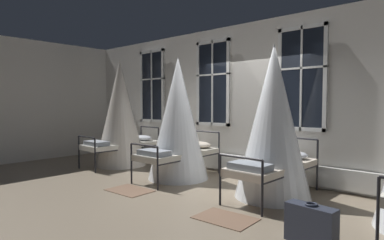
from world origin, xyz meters
name	(u,v)px	position (x,y,z in m)	size (l,w,h in m)	color
ground	(224,186)	(0.00, 0.00, 0.00)	(20.34, 20.34, 0.00)	gray
back_wall_with_windows	(255,100)	(0.00, 1.10, 1.65)	(11.17, 0.10, 3.30)	silver
end_wall_left	(11,100)	(-5.58, -1.81, 1.65)	(0.10, 6.72, 3.30)	silver
window_bank	(252,124)	(0.00, 0.98, 1.14)	(7.37, 0.10, 2.96)	black
cot_first	(120,114)	(-3.21, -0.06, 1.30)	(1.26, 1.94, 2.69)	black
cot_second	(178,120)	(-1.10, -0.12, 1.23)	(1.26, 1.95, 2.54)	black
cot_third	(273,123)	(1.05, -0.05, 1.25)	(1.26, 1.94, 2.57)	black
rug_second	(130,190)	(-1.07, -1.42, 0.01)	(0.80, 0.56, 0.01)	brown
rug_third	(225,218)	(1.07, -1.42, 0.01)	(0.80, 0.56, 0.01)	brown
suitcase_dark	(311,225)	(2.26, -1.42, 0.22)	(0.58, 0.26, 0.47)	#2D3342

